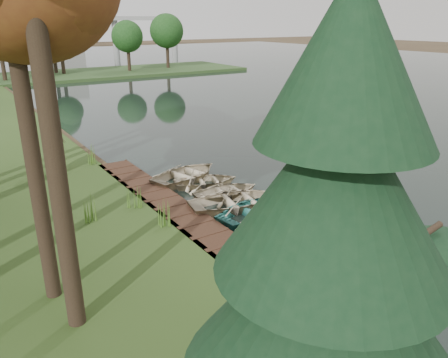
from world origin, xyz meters
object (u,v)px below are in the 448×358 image
rowboat_0 (346,266)px  stored_rowboat (61,164)px  boardwalk (183,218)px  rowboat_1 (318,247)px  pine_tree (333,237)px  rowboat_2 (295,234)px

rowboat_0 → stored_rowboat: bearing=30.8°
rowboat_0 → boardwalk: bearing=32.2°
rowboat_1 → pine_tree: 9.51m
rowboat_2 → pine_tree: size_ratio=0.45×
boardwalk → stored_rowboat: bearing=107.6°
boardwalk → rowboat_1: 5.58m
rowboat_2 → pine_tree: (-5.99, -6.94, 4.66)m
stored_rowboat → pine_tree: pine_tree is taller
rowboat_2 → pine_tree: 10.29m
boardwalk → stored_rowboat: stored_rowboat is taller
boardwalk → pine_tree: pine_tree is taller
boardwalk → stored_rowboat: (-2.62, 8.26, 0.47)m
rowboat_1 → rowboat_2: size_ratio=1.06×
rowboat_1 → pine_tree: pine_tree is taller
rowboat_1 → pine_tree: size_ratio=0.48×
boardwalk → rowboat_0: (2.30, -6.32, 0.24)m
rowboat_0 → rowboat_1: (0.05, 1.27, 0.05)m
boardwalk → rowboat_0: bearing=-70.0°
rowboat_2 → pine_tree: pine_tree is taller
rowboat_1 → stored_rowboat: size_ratio=1.22×
boardwalk → pine_tree: size_ratio=2.04×
pine_tree → stored_rowboat: bearing=87.0°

